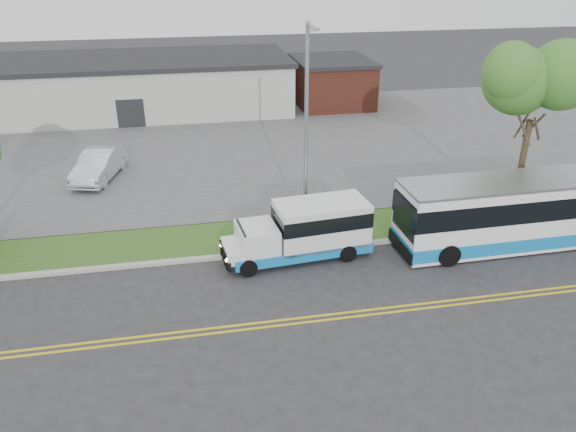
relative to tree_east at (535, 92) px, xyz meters
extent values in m
plane|color=#28282B|center=(-14.00, -3.00, -6.20)|extent=(140.00, 140.00, 0.00)
cube|color=gold|center=(-14.00, -6.85, -6.20)|extent=(70.00, 0.12, 0.01)
cube|color=gold|center=(-14.00, -7.15, -6.20)|extent=(70.00, 0.12, 0.01)
cube|color=#9E9B93|center=(-14.00, -1.90, -6.13)|extent=(80.00, 0.30, 0.15)
cube|color=#33531B|center=(-14.00, -0.10, -6.15)|extent=(80.00, 3.30, 0.10)
cube|color=#4C4C4F|center=(-14.00, 14.00, -6.15)|extent=(80.00, 25.00, 0.10)
cube|color=#9E9E99|center=(-20.00, 24.00, -4.20)|extent=(25.00, 10.00, 4.00)
cube|color=black|center=(-20.00, 24.00, -2.03)|extent=(25.40, 10.40, 0.35)
cube|color=black|center=(-20.00, 19.05, -5.10)|extent=(2.00, 0.15, 2.20)
cube|color=brown|center=(-3.50, 23.00, -4.40)|extent=(6.00, 7.00, 3.60)
cube|color=black|center=(-3.50, 23.00, -2.45)|extent=(6.30, 7.30, 0.30)
cylinder|color=#32261B|center=(0.00, 0.00, -3.72)|extent=(0.32, 0.32, 4.76)
ellipsoid|color=#326824|center=(0.00, 0.00, 0.02)|extent=(5.20, 5.20, 4.42)
cylinder|color=gray|center=(-11.00, -0.20, -1.35)|extent=(0.18, 0.18, 9.50)
cylinder|color=gray|center=(-11.00, -0.90, 3.30)|extent=(0.12, 1.40, 0.12)
cube|color=gray|center=(-11.00, -1.55, 3.25)|extent=(0.35, 0.18, 0.12)
cube|color=#1071B5|center=(-11.73, -2.37, -5.71)|extent=(6.26, 2.63, 0.45)
cube|color=silver|center=(-10.75, -2.28, -4.68)|extent=(4.12, 2.42, 1.88)
cube|color=black|center=(-10.75, -2.28, -4.37)|extent=(4.14, 2.46, 0.67)
cube|color=silver|center=(-13.60, -2.55, -5.00)|extent=(1.79, 2.07, 1.07)
cube|color=black|center=(-14.27, -2.62, -4.82)|extent=(0.25, 1.70, 0.81)
cube|color=silver|center=(-14.59, -2.65, -5.44)|extent=(1.07, 1.91, 0.49)
cube|color=black|center=(-14.99, -2.68, -5.71)|extent=(0.31, 1.84, 0.45)
sphere|color=#FFD88C|center=(-14.97, -3.36, -5.49)|extent=(0.20, 0.20, 0.18)
sphere|color=#FFD88C|center=(-15.10, -2.02, -5.49)|extent=(0.20, 0.20, 0.18)
cylinder|color=black|center=(-14.14, -3.58, -5.83)|extent=(0.77, 0.32, 0.75)
cylinder|color=black|center=(-14.32, -1.65, -5.83)|extent=(0.77, 0.32, 0.75)
cylinder|color=black|center=(-9.77, -3.16, -5.83)|extent=(0.77, 0.32, 0.75)
cylinder|color=black|center=(-9.95, -1.23, -5.83)|extent=(0.77, 0.32, 0.75)
cube|color=white|center=(-1.67, -3.06, -4.61)|extent=(11.38, 2.76, 2.99)
cube|color=#1071B5|center=(-1.67, -3.06, -5.64)|extent=(11.40, 2.78, 0.62)
cube|color=black|center=(-1.67, -3.06, -4.04)|extent=(11.42, 2.80, 0.98)
cube|color=black|center=(-7.28, -3.15, -4.25)|extent=(0.14, 2.37, 1.65)
cube|color=black|center=(-7.36, -3.15, -5.74)|extent=(0.16, 2.58, 0.52)
cube|color=gray|center=(-1.67, -3.06, -3.09)|extent=(11.38, 2.76, 0.12)
cylinder|color=black|center=(-5.67, -4.34, -5.71)|extent=(0.99, 0.35, 0.99)
cylinder|color=black|center=(-5.71, -1.91, -5.71)|extent=(0.99, 0.35, 0.99)
cylinder|color=black|center=(0.99, -1.80, -5.71)|extent=(0.99, 0.35, 0.99)
imported|color=silver|center=(-21.24, 8.70, -5.28)|extent=(3.00, 5.31, 1.66)
camera|label=1|loc=(-16.34, -23.39, 6.07)|focal=35.00mm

